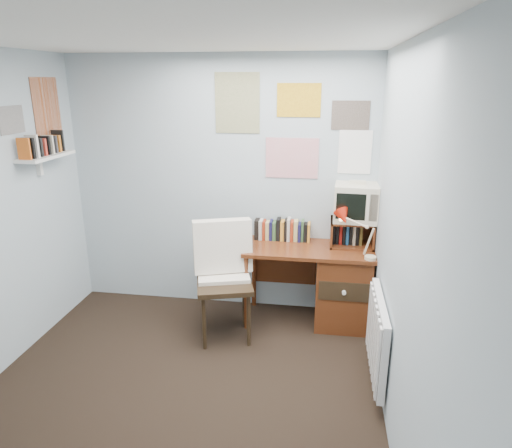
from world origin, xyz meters
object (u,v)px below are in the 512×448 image
Objects in this scene: desk at (337,284)px; desk_chair at (224,285)px; desk_lamp at (372,239)px; crt_tv at (356,200)px; tv_riser at (352,233)px; wall_shelf at (46,156)px; radiator at (378,337)px.

desk_chair is at bearing -157.65° from desk.
desk_lamp is at bearing -7.49° from desk_chair.
tv_riser is at bearing -134.83° from crt_tv.
tv_riser is 0.31m from crt_tv.
desk_lamp is 0.37m from tv_riser.
tv_riser is (1.12, 0.52, 0.37)m from desk_chair.
wall_shelf is (-2.57, -0.38, 1.21)m from desk.
tv_riser reaches higher than desk.
desk_lamp is 2.92m from wall_shelf.
crt_tv is at bearing 41.55° from tv_riser.
radiator is 1.29× the size of wall_shelf.
desk is 0.51m from tv_riser.
wall_shelf reaches higher than desk.
wall_shelf reaches higher than desk_chair.
crt_tv reaches higher than desk.
crt_tv is 1.32m from radiator.
desk is at bearing 138.31° from desk_lamp.
crt_tv is (0.02, 0.02, 0.31)m from tv_riser.
wall_shelf is (-2.71, -0.51, 0.42)m from crt_tv.
desk is 0.64m from desk_lamp.
desk is 3.00× the size of tv_riser.
tv_riser reaches higher than radiator.
desk_chair reaches higher than radiator.
desk_lamp reaches higher than tv_riser.
desk_chair is 2.62× the size of crt_tv.
desk is 1.08m from desk_chair.
crt_tv is (0.14, 0.13, 0.79)m from desk.
desk is at bearing -137.04° from tv_riser.
desk is 3.05× the size of crt_tv.
radiator is at bearing -78.47° from crt_tv.
crt_tv is at bearing 107.59° from desk_lamp.
tv_riser is (-0.15, 0.33, -0.06)m from desk_lamp.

